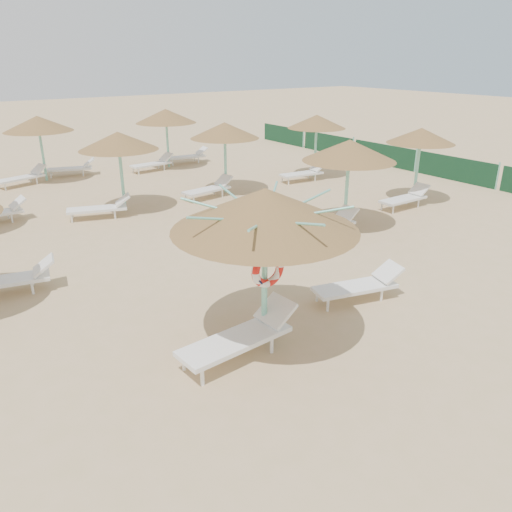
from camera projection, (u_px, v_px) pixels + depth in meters
ground at (284, 339)px, 9.52m from camera, size 120.00×120.00×0.00m
main_palapa at (265, 210)px, 8.54m from camera, size 3.29×3.29×2.95m
lounger_main_a at (242, 336)px, 8.86m from camera, size 2.34×0.87×0.83m
lounger_main_b at (360, 285)px, 10.94m from camera, size 2.10×1.08×0.73m
palapa_field at (141, 139)px, 17.43m from camera, size 18.43×14.71×2.71m
windbreak_fence at (384, 155)px, 24.34m from camera, size 0.08×19.84×1.10m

